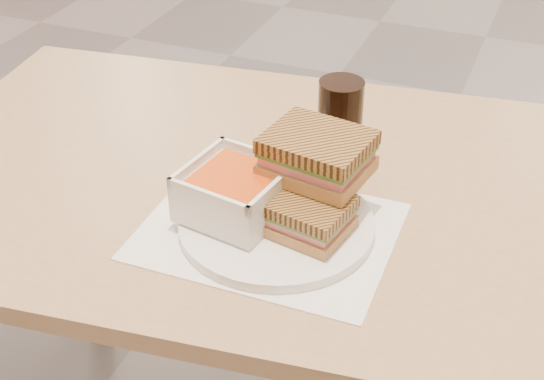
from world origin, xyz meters
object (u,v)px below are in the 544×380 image
at_px(plate, 277,224).
at_px(cola_glass, 339,125).
at_px(panini_lower, 307,215).
at_px(soup_bowl, 235,193).
at_px(main_table, 290,241).

relative_size(plate, cola_glass, 1.86).
relative_size(plate, panini_lower, 2.15).
height_order(plate, cola_glass, cola_glass).
xyz_separation_m(plate, cola_glass, (0.03, 0.18, 0.06)).
xyz_separation_m(plate, soup_bowl, (-0.06, -0.00, 0.04)).
bearing_deg(main_table, plate, -78.21).
xyz_separation_m(main_table, cola_glass, (0.05, 0.07, 0.19)).
xyz_separation_m(soup_bowl, panini_lower, (0.10, -0.00, -0.01)).
bearing_deg(plate, cola_glass, 81.83).
relative_size(main_table, plate, 4.84).
relative_size(soup_bowl, cola_glass, 1.02).
xyz_separation_m(soup_bowl, cola_glass, (0.09, 0.19, 0.02)).
height_order(soup_bowl, cola_glass, cola_glass).
bearing_deg(panini_lower, plate, 173.00).
relative_size(main_table, cola_glass, 8.99).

